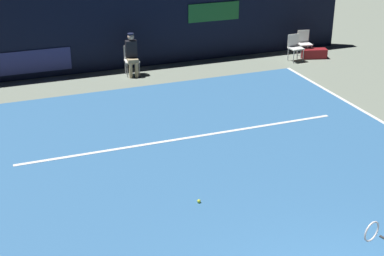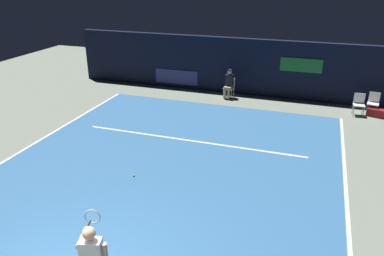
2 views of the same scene
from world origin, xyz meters
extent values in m
plane|color=gray|center=(0.00, 5.00, 0.00)|extent=(30.90, 30.90, 0.00)
cube|color=#336699|center=(0.00, 5.00, 0.01)|extent=(10.06, 12.01, 0.01)
cube|color=white|center=(4.98, 5.00, 0.01)|extent=(0.10, 12.01, 0.01)
cube|color=white|center=(-4.98, 5.00, 0.01)|extent=(0.10, 12.01, 0.01)
cube|color=white|center=(0.00, 7.11, 0.01)|extent=(7.85, 0.10, 0.01)
cube|color=black|center=(0.00, 13.03, 1.30)|extent=(15.69, 0.30, 2.60)
cube|color=navy|center=(-2.75, 12.87, 0.55)|extent=(2.20, 0.04, 0.70)
cube|color=#1E6B2D|center=(3.14, 12.87, 1.60)|extent=(1.80, 0.04, 0.60)
cube|color=white|center=(0.72, 0.02, 1.20)|extent=(0.41, 0.31, 0.56)
sphere|color=#DBAD89|center=(0.72, 0.02, 1.62)|extent=(0.22, 0.22, 0.22)
cylinder|color=#DBAD89|center=(0.46, 0.17, 1.35)|extent=(0.23, 0.50, 0.09)
cylinder|color=black|center=(0.38, 0.46, 1.35)|extent=(0.12, 0.30, 0.03)
torus|color=#B2B2B7|center=(0.30, 0.73, 1.35)|extent=(0.30, 0.11, 0.30)
cube|color=white|center=(0.10, 12.14, 0.46)|extent=(0.48, 0.44, 0.04)
cube|color=white|center=(0.12, 12.34, 0.69)|extent=(0.42, 0.07, 0.42)
cylinder|color=#B2B2B7|center=(-0.10, 11.99, 0.23)|extent=(0.03, 0.03, 0.46)
cylinder|color=#B2B2B7|center=(0.27, 11.96, 0.23)|extent=(0.03, 0.03, 0.46)
cylinder|color=#B2B2B7|center=(-0.07, 12.33, 0.23)|extent=(0.03, 0.03, 0.46)
cylinder|color=#B2B2B7|center=(0.31, 12.30, 0.23)|extent=(0.03, 0.03, 0.46)
cube|color=tan|center=(0.10, 12.06, 0.50)|extent=(0.36, 0.43, 0.14)
cylinder|color=tan|center=(-0.01, 11.89, 0.23)|extent=(0.11, 0.11, 0.46)
cylinder|color=tan|center=(0.17, 11.88, 0.23)|extent=(0.11, 0.11, 0.46)
cube|color=black|center=(0.11, 12.18, 0.83)|extent=(0.36, 0.25, 0.52)
sphere|color=beige|center=(0.11, 12.18, 1.21)|extent=(0.20, 0.20, 0.20)
cylinder|color=#141933|center=(0.11, 12.18, 1.30)|extent=(0.19, 0.19, 0.04)
cube|color=white|center=(6.16, 11.99, 0.44)|extent=(0.49, 0.46, 0.04)
cube|color=white|center=(6.19, 12.18, 0.67)|extent=(0.42, 0.09, 0.42)
cylinder|color=#B2B2B7|center=(5.95, 11.85, 0.22)|extent=(0.03, 0.03, 0.44)
cylinder|color=#B2B2B7|center=(6.32, 11.79, 0.22)|extent=(0.03, 0.03, 0.44)
cylinder|color=#B2B2B7|center=(6.00, 12.18, 0.22)|extent=(0.03, 0.03, 0.44)
cylinder|color=#B2B2B7|center=(6.37, 12.13, 0.22)|extent=(0.03, 0.03, 0.44)
cube|color=white|center=(5.61, 11.63, 0.44)|extent=(0.46, 0.42, 0.04)
cube|color=white|center=(5.60, 11.83, 0.67)|extent=(0.42, 0.05, 0.42)
cylinder|color=#B2B2B7|center=(5.43, 11.45, 0.22)|extent=(0.03, 0.03, 0.44)
cylinder|color=#B2B2B7|center=(5.80, 11.47, 0.22)|extent=(0.03, 0.03, 0.44)
cylinder|color=#B2B2B7|center=(5.41, 11.79, 0.22)|extent=(0.03, 0.03, 0.44)
cylinder|color=#B2B2B7|center=(5.78, 11.81, 0.22)|extent=(0.03, 0.03, 0.44)
sphere|color=#CCE033|center=(-0.76, 4.28, 0.05)|extent=(0.07, 0.07, 0.07)
cube|color=maroon|center=(6.38, 11.72, 0.16)|extent=(0.89, 0.53, 0.32)
camera|label=1|loc=(-4.21, -4.40, 5.66)|focal=53.48mm
camera|label=2|loc=(3.85, -4.05, 5.52)|focal=35.19mm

